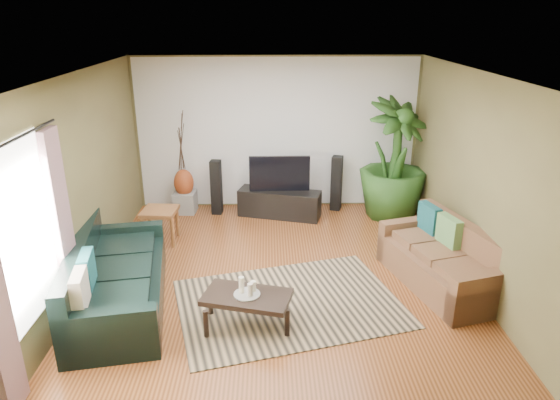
{
  "coord_description": "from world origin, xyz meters",
  "views": [
    {
      "loc": [
        -0.14,
        -5.95,
        3.37
      ],
      "look_at": [
        0.0,
        0.2,
        1.05
      ],
      "focal_mm": 32.0,
      "sensor_mm": 36.0,
      "label": 1
    }
  ],
  "objects_px": {
    "sofa_right": "(440,256)",
    "television": "(279,173)",
    "side_table": "(161,226)",
    "coffee_table": "(247,310)",
    "vase": "(184,183)",
    "pedestal": "(185,202)",
    "potted_plant": "(394,160)",
    "speaker_left": "(216,187)",
    "speaker_right": "(336,183)",
    "tv_stand": "(280,203)",
    "sofa_left": "(118,274)"
  },
  "relations": [
    {
      "from": "sofa_right",
      "to": "television",
      "type": "relative_size",
      "value": 1.75
    },
    {
      "from": "side_table",
      "to": "coffee_table",
      "type": "bearing_deg",
      "value": -57.79
    },
    {
      "from": "television",
      "to": "sofa_right",
      "type": "bearing_deg",
      "value": -50.4
    },
    {
      "from": "vase",
      "to": "side_table",
      "type": "xyz_separation_m",
      "value": [
        -0.18,
        -1.25,
        -0.28
      ]
    },
    {
      "from": "pedestal",
      "to": "sofa_right",
      "type": "bearing_deg",
      "value": -35.67
    },
    {
      "from": "potted_plant",
      "to": "side_table",
      "type": "height_order",
      "value": "potted_plant"
    },
    {
      "from": "sofa_right",
      "to": "coffee_table",
      "type": "xyz_separation_m",
      "value": [
        -2.46,
        -0.85,
        -0.23
      ]
    },
    {
      "from": "coffee_table",
      "to": "speaker_left",
      "type": "bearing_deg",
      "value": 116.03
    },
    {
      "from": "speaker_left",
      "to": "side_table",
      "type": "relative_size",
      "value": 1.79
    },
    {
      "from": "potted_plant",
      "to": "side_table",
      "type": "xyz_separation_m",
      "value": [
        -3.82,
        -0.98,
        -0.76
      ]
    },
    {
      "from": "speaker_left",
      "to": "potted_plant",
      "type": "xyz_separation_m",
      "value": [
        3.06,
        -0.2,
        0.54
      ]
    },
    {
      "from": "speaker_left",
      "to": "speaker_right",
      "type": "relative_size",
      "value": 0.98
    },
    {
      "from": "vase",
      "to": "side_table",
      "type": "height_order",
      "value": "vase"
    },
    {
      "from": "tv_stand",
      "to": "pedestal",
      "type": "relative_size",
      "value": 3.74
    },
    {
      "from": "sofa_left",
      "to": "speaker_right",
      "type": "bearing_deg",
      "value": -53.93
    },
    {
      "from": "sofa_right",
      "to": "speaker_right",
      "type": "height_order",
      "value": "speaker_right"
    },
    {
      "from": "sofa_left",
      "to": "television",
      "type": "height_order",
      "value": "television"
    },
    {
      "from": "television",
      "to": "side_table",
      "type": "xyz_separation_m",
      "value": [
        -1.87,
        -1.03,
        -0.51
      ]
    },
    {
      "from": "sofa_left",
      "to": "speaker_left",
      "type": "xyz_separation_m",
      "value": [
        0.9,
        2.97,
        0.06
      ]
    },
    {
      "from": "sofa_right",
      "to": "coffee_table",
      "type": "height_order",
      "value": "sofa_right"
    },
    {
      "from": "potted_plant",
      "to": "pedestal",
      "type": "xyz_separation_m",
      "value": [
        -3.64,
        0.27,
        -0.84
      ]
    },
    {
      "from": "pedestal",
      "to": "side_table",
      "type": "relative_size",
      "value": 0.7
    },
    {
      "from": "television",
      "to": "vase",
      "type": "height_order",
      "value": "television"
    },
    {
      "from": "sofa_right",
      "to": "potted_plant",
      "type": "distance_m",
      "value": 2.47
    },
    {
      "from": "pedestal",
      "to": "side_table",
      "type": "bearing_deg",
      "value": -98.11
    },
    {
      "from": "speaker_right",
      "to": "side_table",
      "type": "height_order",
      "value": "speaker_right"
    },
    {
      "from": "sofa_right",
      "to": "tv_stand",
      "type": "relative_size",
      "value": 1.28
    },
    {
      "from": "speaker_left",
      "to": "television",
      "type": "bearing_deg",
      "value": -0.28
    },
    {
      "from": "sofa_left",
      "to": "coffee_table",
      "type": "distance_m",
      "value": 1.65
    },
    {
      "from": "sofa_right",
      "to": "potted_plant",
      "type": "bearing_deg",
      "value": 165.46
    },
    {
      "from": "coffee_table",
      "to": "vase",
      "type": "distance_m",
      "value": 3.74
    },
    {
      "from": "sofa_left",
      "to": "tv_stand",
      "type": "bearing_deg",
      "value": -45.23
    },
    {
      "from": "television",
      "to": "potted_plant",
      "type": "bearing_deg",
      "value": -1.41
    },
    {
      "from": "tv_stand",
      "to": "side_table",
      "type": "distance_m",
      "value": 2.12
    },
    {
      "from": "sofa_left",
      "to": "tv_stand",
      "type": "distance_m",
      "value": 3.45
    },
    {
      "from": "pedestal",
      "to": "vase",
      "type": "height_order",
      "value": "vase"
    },
    {
      "from": "coffee_table",
      "to": "vase",
      "type": "height_order",
      "value": "vase"
    },
    {
      "from": "sofa_left",
      "to": "sofa_right",
      "type": "relative_size",
      "value": 1.29
    },
    {
      "from": "speaker_left",
      "to": "vase",
      "type": "xyz_separation_m",
      "value": [
        -0.58,
        0.07,
        0.07
      ]
    },
    {
      "from": "tv_stand",
      "to": "vase",
      "type": "xyz_separation_m",
      "value": [
        -1.69,
        0.24,
        0.32
      ]
    },
    {
      "from": "coffee_table",
      "to": "television",
      "type": "distance_m",
      "value": 3.37
    },
    {
      "from": "potted_plant",
      "to": "coffee_table",
      "type": "bearing_deg",
      "value": -126.44
    },
    {
      "from": "television",
      "to": "side_table",
      "type": "bearing_deg",
      "value": -151.12
    },
    {
      "from": "potted_plant",
      "to": "side_table",
      "type": "distance_m",
      "value": 4.01
    },
    {
      "from": "vase",
      "to": "side_table",
      "type": "distance_m",
      "value": 1.29
    },
    {
      "from": "coffee_table",
      "to": "television",
      "type": "relative_size",
      "value": 0.93
    },
    {
      "from": "sofa_right",
      "to": "vase",
      "type": "height_order",
      "value": "sofa_right"
    },
    {
      "from": "tv_stand",
      "to": "television",
      "type": "height_order",
      "value": "television"
    },
    {
      "from": "sofa_left",
      "to": "speaker_left",
      "type": "relative_size",
      "value": 2.42
    },
    {
      "from": "tv_stand",
      "to": "potted_plant",
      "type": "relative_size",
      "value": 0.69
    }
  ]
}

